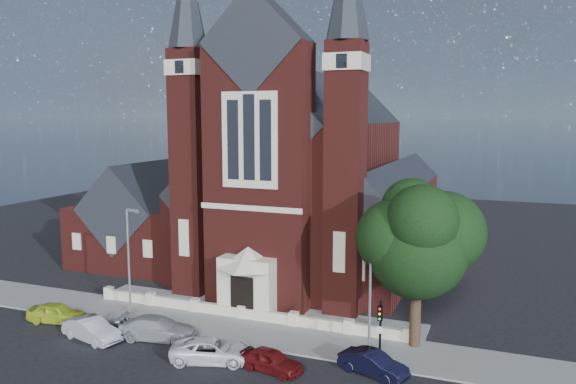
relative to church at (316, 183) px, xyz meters
The scene contains 16 objects.
ground 11.40m from the church, 90.00° to the right, with size 120.00×120.00×0.00m, color black.
pavement_strip 20.18m from the church, 90.00° to the right, with size 60.00×5.00×0.12m, color gray.
forecourt_paving 16.60m from the church, 90.00° to the right, with size 26.00×3.00×0.14m, color gray.
forecourt_wall 18.37m from the church, 90.00° to the right, with size 24.00×0.40×0.90m, color #BBB195.
church is the anchor object (origin of this frame).
parish_hall 17.26m from the church, 162.84° to the right, with size 12.00×12.20×10.24m.
street_tree 21.38m from the church, 53.83° to the right, with size 6.40×6.60×10.70m.
street_lamp_left 20.84m from the church, 112.66° to the right, with size 1.16×0.22×8.09m.
street_lamp_right 21.76m from the church, 61.96° to the right, with size 1.16×0.22×8.09m.
traffic_signal 23.94m from the church, 61.80° to the right, with size 0.28×0.42×4.00m.
car_lime_van 26.17m from the church, 118.86° to the right, with size 1.70×4.22×1.44m, color #B4C928.
car_silver_a 25.91m from the church, 107.74° to the right, with size 1.57×4.50×1.48m, color #A8AAB0.
car_silver_b 23.38m from the church, 99.31° to the right, with size 2.12×5.22×1.51m, color #A0A3A7.
car_white_suv 24.76m from the church, 86.38° to the right, with size 2.34×5.08×1.41m, color white.
car_dark_red 25.21m from the church, 77.31° to the right, with size 1.58×3.93×1.34m, color #601012.
car_navy 25.47m from the church, 63.35° to the right, with size 1.43×4.12×1.36m, color black.
Camera 1 is at (17.55, -28.94, 14.75)m, focal length 35.00 mm.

